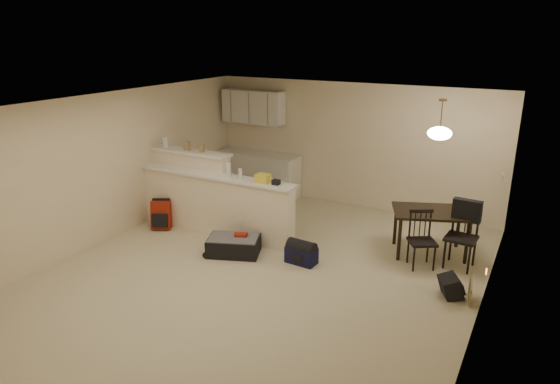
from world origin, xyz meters
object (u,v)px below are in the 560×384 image
Objects in this scene: navy_duffel at (301,255)px; dining_chair_far at (461,236)px; dining_chair_near at (422,240)px; red_backpack at (161,215)px; dining_table at (431,216)px; black_daypack at (451,287)px; suitcase at (234,246)px; pendant_lamp at (440,133)px.

dining_chair_far is at bearing 29.94° from navy_duffel.
red_backpack is (-4.54, -0.71, -0.18)m from dining_chair_near.
navy_duffel is (-2.17, -1.04, -0.38)m from dining_chair_far.
dining_table is 1.48m from black_daypack.
dining_chair_far is (0.52, -0.28, -0.14)m from dining_table.
suitcase is (-2.76, -0.99, -0.30)m from dining_chair_near.
black_daypack reaches higher than suitcase.
black_daypack is (0.59, -1.26, -1.85)m from pendant_lamp.
navy_duffel is at bearing 172.55° from dining_chair_near.
black_daypack is (0.07, -0.98, -0.36)m from dining_chair_far.
dining_chair_near is (0.01, -0.55, -0.21)m from dining_table.
dining_chair_near is at bearing -148.19° from dining_chair_far.
suitcase is (-2.76, -1.54, -0.51)m from dining_table.
suitcase is at bearing -150.72° from pendant_lamp.
red_backpack is at bearing -176.71° from navy_duffel.
dining_chair_near is at bearing 29.15° from navy_duffel.
black_daypack is at bearing -64.94° from pendant_lamp.
dining_chair_far is 3.53m from suitcase.
pendant_lamp is at bearing 43.01° from navy_duffel.
black_daypack is (0.59, -1.26, -0.50)m from dining_table.
dining_table is 1.57× the size of dining_chair_near.
pendant_lamp is 0.61× the size of dining_chair_far.
dining_table is 1.37× the size of dining_chair_far.
dining_chair_far is 5.15m from red_backpack.
dining_chair_near is at bearing -19.54° from red_backpack.
dining_table reaches higher than black_daypack.
dining_table is at bearing -12.86° from red_backpack.
pendant_lamp is 1.89× the size of black_daypack.
red_backpack reaches higher than navy_duffel.
navy_duffel is at bearing -163.36° from dining_table.
red_backpack is at bearing 149.38° from suitcase.
pendant_lamp is 1.19× the size of red_backpack.
pendant_lamp is 0.76× the size of suitcase.
dining_table is 3.20m from suitcase.
suitcase is (-2.76, -1.54, -1.85)m from pendant_lamp.
dining_table is 1.34m from pendant_lamp.
pendant_lamp is 5.01m from red_backpack.
pendant_lamp reaches higher than black_daypack.
suitcase is 3.36m from black_daypack.
suitcase is at bearing -155.05° from dining_chair_far.
navy_duffel is (-1.66, -0.76, -0.31)m from dining_chair_near.
black_daypack is at bearing -28.38° from red_backpack.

